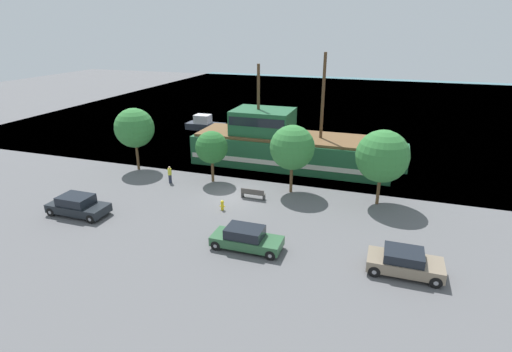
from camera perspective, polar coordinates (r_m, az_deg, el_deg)
The scene contains 15 objects.
ground_plane at distance 32.23m, azimuth -3.20°, elevation -2.94°, with size 160.00×160.00×0.00m, color #5B5B5E.
water_surface at distance 73.38m, azimuth 9.73°, elevation 10.26°, with size 80.00×80.00×0.00m, color teal.
pirate_ship at distance 39.00m, azimuth 4.55°, elevation 4.32°, with size 20.26×5.47×10.76m.
moored_boat_dockside at distance 53.65m, azimuth -7.32°, elevation 7.37°, with size 5.06×2.04×1.93m.
moored_boat_outer at distance 48.21m, azimuth -1.74°, elevation 6.09°, with size 5.78×1.89×2.06m.
parked_car_curb_front at distance 23.91m, azimuth 20.44°, elevation -11.46°, with size 4.03×1.97×1.40m.
parked_car_curb_mid at distance 31.66m, azimuth -24.12°, elevation -3.86°, with size 4.40×1.96×1.46m.
parked_car_curb_rear at distance 24.73m, azimuth -1.41°, elevation -8.90°, with size 4.36×1.79×1.42m.
fire_hydrant at distance 29.84m, azimuth -4.84°, elevation -4.13°, with size 0.42×0.25×0.76m.
bench_promenade_east at distance 31.61m, azimuth -0.45°, elevation -2.52°, with size 1.92×0.45×0.85m.
pedestrian_walking_near at distance 35.49m, azimuth -12.20°, elevation 0.20°, with size 0.32×0.32×1.52m.
tree_row_east at distance 38.82m, azimuth -16.98°, elevation 6.58°, with size 3.65×3.65×5.87m.
tree_row_mideast at distance 34.50m, azimuth -6.36°, elevation 4.09°, with size 2.80×2.80×4.53m.
tree_row_midwest at distance 31.93m, azimuth 5.19°, elevation 4.06°, with size 3.59×3.59×5.61m.
tree_row_west at distance 30.97m, azimuth 17.60°, elevation 2.69°, with size 3.93×3.93×5.82m.
Camera 1 is at (11.08, -27.38, 12.89)m, focal length 28.00 mm.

